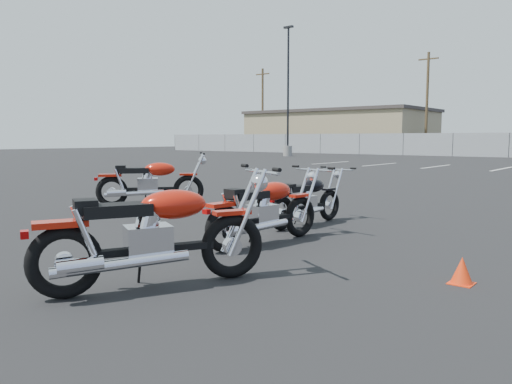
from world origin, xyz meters
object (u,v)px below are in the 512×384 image
Objects in this scene: motorcycle_rear_red at (153,234)px; motorcycle_second_black at (307,200)px; motorcycle_front_red at (150,182)px; motorcycle_third_red at (265,210)px.

motorcycle_second_black is at bearing 101.43° from motorcycle_rear_red.
motorcycle_rear_red is (4.50, -3.61, 0.01)m from motorcycle_front_red.
motorcycle_second_black is 3.86m from motorcycle_rear_red.
motorcycle_front_red is at bearing 141.27° from motorcycle_rear_red.
motorcycle_rear_red reaches higher than motorcycle_front_red.
motorcycle_second_black is (3.74, 0.17, -0.09)m from motorcycle_front_red.
motorcycle_front_red is at bearing -177.42° from motorcycle_second_black.
motorcycle_front_red is 0.98× the size of motorcycle_third_red.
motorcycle_third_red is 0.92× the size of motorcycle_rear_red.
motorcycle_rear_red reaches higher than motorcycle_second_black.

